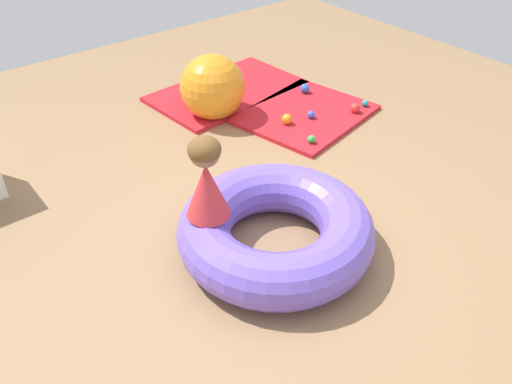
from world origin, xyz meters
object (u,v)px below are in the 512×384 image
at_px(play_ball_orange, 287,119).
at_px(play_ball_red, 355,108).
at_px(play_ball_blue, 311,115).
at_px(play_ball_pink, 198,88).
at_px(play_ball_blue_second, 305,88).
at_px(exercise_ball_large, 213,87).
at_px(inflatable_cushion, 275,230).
at_px(play_ball_green, 311,139).
at_px(play_ball_teal, 365,103).
at_px(child_in_red, 206,179).
at_px(play_ball_yellow, 189,99).

distance_m(play_ball_orange, play_ball_red, 0.68).
relative_size(play_ball_blue, play_ball_orange, 0.74).
relative_size(play_ball_pink, play_ball_orange, 0.79).
xyz_separation_m(play_ball_blue_second, exercise_ball_large, (-0.95, 0.22, 0.21)).
relative_size(play_ball_pink, play_ball_red, 0.83).
height_order(play_ball_blue, play_ball_orange, play_ball_orange).
relative_size(inflatable_cushion, play_ball_blue, 18.02).
xyz_separation_m(play_ball_red, exercise_ball_large, (-1.03, 0.82, 0.21)).
bearing_deg(play_ball_green, play_ball_teal, 11.08).
bearing_deg(play_ball_blue, exercise_ball_large, 134.47).
bearing_deg(play_ball_pink, inflatable_cushion, -111.44).
bearing_deg(exercise_ball_large, child_in_red, -125.45).
bearing_deg(play_ball_blue, child_in_red, -152.76).
relative_size(play_ball_teal, play_ball_orange, 0.65).
bearing_deg(play_ball_orange, play_ball_green, -98.34).
bearing_deg(child_in_red, play_ball_yellow, 65.13).
height_order(child_in_red, play_ball_red, child_in_red).
distance_m(play_ball_yellow, play_ball_blue_second, 1.16).
height_order(play_ball_blue, play_ball_red, play_ball_red).
bearing_deg(play_ball_yellow, play_ball_teal, -41.76).
relative_size(inflatable_cushion, play_ball_pink, 16.94).
xyz_separation_m(play_ball_teal, play_ball_pink, (-1.07, 1.25, 0.01)).
bearing_deg(exercise_ball_large, play_ball_red, -38.47).
distance_m(play_ball_teal, play_ball_pink, 1.65).
distance_m(play_ball_blue, exercise_ball_large, 0.93).
relative_size(play_ball_pink, exercise_ball_large, 0.13).
bearing_deg(play_ball_red, play_ball_blue, 156.38).
bearing_deg(inflatable_cushion, play_ball_yellow, 72.13).
height_order(play_ball_pink, play_ball_yellow, play_ball_pink).
xyz_separation_m(play_ball_yellow, play_ball_red, (1.10, -1.15, 0.01)).
bearing_deg(play_ball_red, exercise_ball_large, 141.53).
bearing_deg(exercise_ball_large, play_ball_green, -70.89).
relative_size(child_in_red, play_ball_blue, 7.65).
xyz_separation_m(play_ball_teal, play_ball_orange, (-0.81, 0.21, 0.02)).
distance_m(play_ball_pink, exercise_ball_large, 0.52).
bearing_deg(inflatable_cushion, play_ball_red, 27.88).
distance_m(play_ball_orange, play_ball_blue_second, 0.67).
xyz_separation_m(play_ball_blue, play_ball_red, (0.40, -0.17, 0.01)).
relative_size(inflatable_cushion, child_in_red, 2.36).
bearing_deg(play_ball_yellow, play_ball_pink, 32.75).
height_order(play_ball_teal, play_ball_green, play_ball_green).
xyz_separation_m(play_ball_green, play_ball_red, (0.70, 0.15, 0.01)).
xyz_separation_m(play_ball_pink, play_ball_green, (0.20, -1.42, -0.00)).
distance_m(play_ball_green, play_ball_red, 0.71).
bearing_deg(play_ball_yellow, play_ball_blue_second, -28.61).
bearing_deg(play_ball_teal, play_ball_green, -168.92).
xyz_separation_m(play_ball_blue, play_ball_green, (-0.30, -0.32, -0.00)).
bearing_deg(exercise_ball_large, play_ball_yellow, 101.24).
relative_size(inflatable_cushion, play_ball_red, 14.05).
xyz_separation_m(inflatable_cushion, play_ball_blue, (1.37, 1.11, -0.10)).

